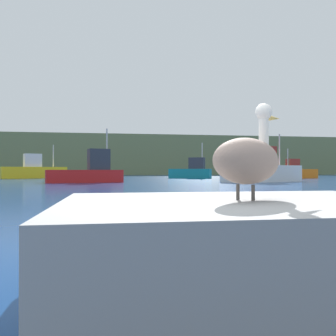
# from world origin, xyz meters

# --- Properties ---
(ground_plane) EXTENTS (260.00, 260.00, 0.00)m
(ground_plane) POSITION_xyz_m (0.00, 0.00, 0.00)
(ground_plane) COLOR navy
(hillside_backdrop) EXTENTS (140.00, 11.67, 8.46)m
(hillside_backdrop) POSITION_xyz_m (0.00, 73.60, 4.23)
(hillside_backdrop) COLOR #6B7A51
(hillside_backdrop) RESTS_ON ground
(pier_dock) EXTENTS (3.10, 2.24, 0.73)m
(pier_dock) POSITION_xyz_m (0.68, -0.35, 0.36)
(pier_dock) COLOR #959595
(pier_dock) RESTS_ON ground
(pelican) EXTENTS (1.04, 0.97, 0.86)m
(pelican) POSITION_xyz_m (0.70, -0.34, 1.07)
(pelican) COLOR gray
(pelican) RESTS_ON pier_dock
(fishing_boat_white) EXTENTS (8.01, 5.75, 4.18)m
(fishing_boat_white) POSITION_xyz_m (12.06, 24.46, 0.99)
(fishing_boat_white) COLOR white
(fishing_boat_white) RESTS_ON ground
(fishing_boat_orange) EXTENTS (4.99, 1.94, 3.66)m
(fishing_boat_orange) POSITION_xyz_m (22.19, 36.72, 0.80)
(fishing_boat_orange) COLOR orange
(fishing_boat_orange) RESTS_ON ground
(fishing_boat_red) EXTENTS (6.19, 3.03, 4.42)m
(fishing_boat_red) POSITION_xyz_m (-2.34, 25.48, 0.88)
(fishing_boat_red) COLOR red
(fishing_boat_red) RESTS_ON ground
(fishing_boat_yellow) EXTENTS (7.73, 4.65, 4.21)m
(fishing_boat_yellow) POSITION_xyz_m (-9.94, 41.44, 0.98)
(fishing_boat_yellow) COLOR yellow
(fishing_boat_yellow) RESTS_ON ground
(fishing_boat_teal) EXTENTS (5.16, 3.64, 4.31)m
(fishing_boat_teal) POSITION_xyz_m (9.11, 38.10, 0.89)
(fishing_boat_teal) COLOR teal
(fishing_boat_teal) RESTS_ON ground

